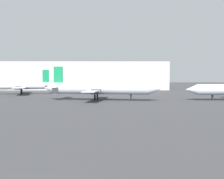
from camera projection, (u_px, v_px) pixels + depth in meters
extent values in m
cylinder|color=#B2BCCC|center=(101.00, 88.00, 66.03)|extent=(26.69, 7.31, 3.23)
cone|color=#B2BCCC|center=(155.00, 89.00, 63.82)|extent=(4.01, 3.74, 3.23)
cone|color=#B2BCCC|center=(50.00, 88.00, 68.25)|extent=(4.01, 3.74, 3.23)
cube|color=#B2BCCC|center=(96.00, 90.00, 66.25)|extent=(6.30, 19.47, 0.20)
cube|color=#B2BCCC|center=(57.00, 87.00, 67.91)|extent=(3.10, 7.32, 0.14)
cube|color=#147F4C|center=(58.00, 75.00, 67.66)|extent=(2.71, 0.67, 4.60)
cylinder|color=#4C4C54|center=(101.00, 90.00, 69.75)|extent=(2.74, 1.90, 1.52)
cylinder|color=#4C4C54|center=(96.00, 91.00, 62.54)|extent=(2.74, 1.90, 1.52)
cube|color=black|center=(131.00, 98.00, 64.91)|extent=(0.48, 0.48, 1.79)
cube|color=black|center=(97.00, 97.00, 68.03)|extent=(0.48, 0.48, 1.79)
cube|color=black|center=(95.00, 98.00, 64.69)|extent=(0.48, 0.48, 1.79)
cone|color=#B2BCCC|center=(192.00, 90.00, 66.38)|extent=(3.43, 3.12, 3.08)
cube|color=black|center=(212.00, 98.00, 66.46)|extent=(0.39, 0.39, 1.52)
cylinder|color=silver|center=(18.00, 86.00, 91.09)|extent=(22.16, 8.27, 2.63)
cone|color=silver|center=(52.00, 86.00, 94.42)|extent=(3.47, 3.28, 2.63)
cube|color=silver|center=(21.00, 87.00, 91.41)|extent=(9.86, 22.99, 0.19)
cube|color=silver|center=(47.00, 85.00, 93.92)|extent=(3.55, 6.90, 0.13)
cube|color=#147F4C|center=(46.00, 76.00, 93.63)|extent=(2.51, 0.88, 5.06)
cylinder|color=#4C4C54|center=(18.00, 88.00, 87.09)|extent=(2.66, 1.99, 1.42)
cylinder|color=#4C4C54|center=(21.00, 87.00, 95.39)|extent=(2.66, 1.99, 1.42)
cube|color=black|center=(21.00, 92.00, 89.98)|extent=(0.48, 0.48, 1.88)
cube|color=black|center=(22.00, 91.00, 93.02)|extent=(0.48, 0.48, 1.88)
cube|color=#B7B7B2|center=(76.00, 76.00, 132.61)|extent=(98.36, 27.56, 14.57)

